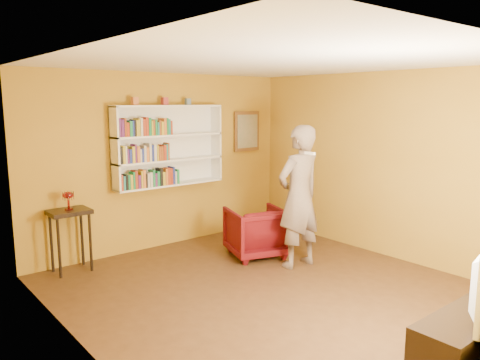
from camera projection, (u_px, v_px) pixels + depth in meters
name	position (u px, v px, depth m)	size (l,w,h in m)	color
room_shell	(275.00, 210.00, 5.45)	(5.30, 5.80, 2.88)	#402814
bookshelf	(167.00, 146.00, 7.19)	(1.80, 0.29, 1.23)	white
books_row_lower	(149.00, 179.00, 6.95)	(0.95, 0.19, 0.27)	#9F3318
books_row_middle	(143.00, 154.00, 6.83)	(0.79, 0.19, 0.27)	black
books_row_upper	(144.00, 128.00, 6.79)	(0.85, 0.19, 0.27)	#5B2268
ornament_left	(135.00, 101.00, 6.69)	(0.08, 0.08, 0.11)	#CA6D39
ornament_centre	(165.00, 101.00, 7.00)	(0.08, 0.08, 0.12)	#9D3438
ornament_right	(188.00, 102.00, 7.26)	(0.07, 0.07, 0.10)	slate
framed_painting	(247.00, 131.00, 8.24)	(0.55, 0.05, 0.70)	brown
console_table	(70.00, 221.00, 6.21)	(0.52, 0.40, 0.85)	black
ruby_lustre	(68.00, 197.00, 6.16)	(0.15, 0.15, 0.24)	maroon
armchair	(256.00, 232.00, 6.90)	(0.78, 0.80, 0.73)	#41040C
person	(299.00, 197.00, 6.38)	(0.71, 0.47, 1.96)	#6E5D50
game_remote	(310.00, 153.00, 5.91)	(0.04, 0.15, 0.04)	white
tv_cabinet	(473.00, 339.00, 3.99)	(1.44, 0.43, 0.51)	black
television	(479.00, 275.00, 3.90)	(1.10, 0.14, 0.63)	black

